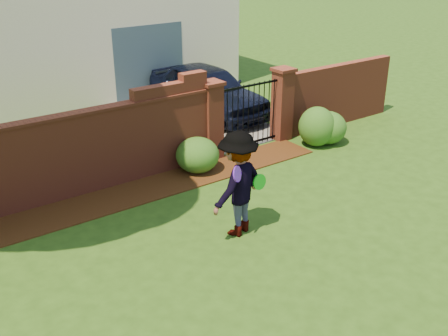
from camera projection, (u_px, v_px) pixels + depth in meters
ground at (231, 269)px, 8.67m from camera, size 80.00×80.00×0.01m
mulch_bed at (92, 205)px, 10.62m from camera, size 11.10×1.08×0.03m
brick_wall at (21, 165)px, 10.18m from camera, size 8.70×0.31×2.16m
brick_wall_return at (336, 95)px, 14.82m from camera, size 4.00×0.25×1.70m
pillar_left at (212, 120)px, 12.53m from camera, size 0.50×0.50×1.88m
pillar_right at (282, 104)px, 13.71m from camera, size 0.50×0.50×1.88m
iron_gate at (248, 115)px, 13.16m from camera, size 1.78×0.03×1.60m
driveway at (167, 109)px, 16.47m from camera, size 3.20×8.00×0.01m
car at (214, 92)px, 15.51m from camera, size 2.00×4.41×1.47m
shrub_left at (198, 155)px, 12.01m from camera, size 0.98×0.98×0.80m
shrub_middle at (317, 127)px, 13.45m from camera, size 0.92×0.92×1.02m
shrub_right at (328, 128)px, 13.63m from camera, size 0.94×0.94×0.84m
man at (239, 185)px, 9.31m from camera, size 1.41×1.08×1.93m
frisbee_purple at (237, 174)px, 8.86m from camera, size 0.28×0.20×0.27m
frisbee_green at (259, 182)px, 9.37m from camera, size 0.29×0.08×0.29m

